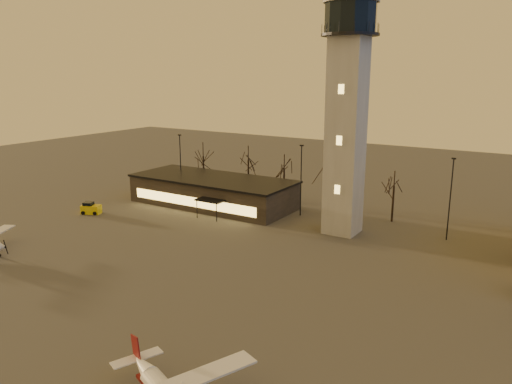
% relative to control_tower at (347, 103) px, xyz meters
% --- Properties ---
extents(ground, '(220.00, 220.00, 0.00)m').
position_rel_control_tower_xyz_m(ground, '(0.00, -30.00, -16.33)').
color(ground, '#423F3C').
rests_on(ground, ground).
extents(control_tower, '(6.80, 6.80, 32.60)m').
position_rel_control_tower_xyz_m(control_tower, '(0.00, 0.00, 0.00)').
color(control_tower, '#999792').
rests_on(control_tower, ground).
extents(terminal, '(25.40, 12.20, 4.30)m').
position_rel_control_tower_xyz_m(terminal, '(-21.99, 1.98, -14.17)').
color(terminal, black).
rests_on(terminal, ground).
extents(light_poles, '(58.50, 12.25, 10.14)m').
position_rel_control_tower_xyz_m(light_poles, '(0.50, 1.00, -10.92)').
color(light_poles, black).
rests_on(light_poles, ground).
extents(tree_row, '(37.20, 9.20, 8.80)m').
position_rel_control_tower_xyz_m(tree_row, '(-13.70, 9.16, -10.39)').
color(tree_row, black).
rests_on(tree_row, ground).
extents(service_cart, '(3.03, 2.50, 1.70)m').
position_rel_control_tower_xyz_m(service_cart, '(-34.05, -11.27, -15.68)').
color(service_cart, yellow).
rests_on(service_cart, ground).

